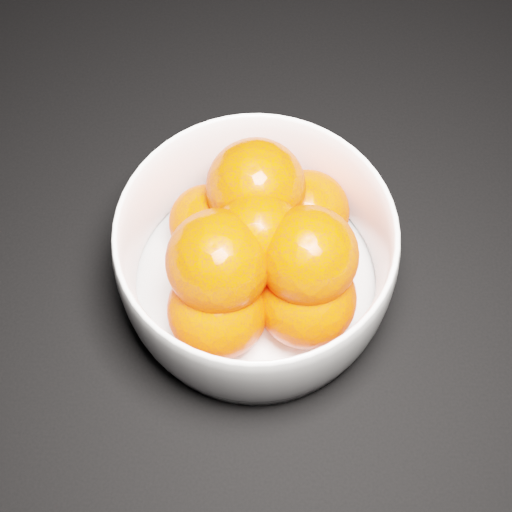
{
  "coord_description": "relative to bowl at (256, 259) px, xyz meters",
  "views": [
    {
      "loc": [
        -0.24,
        0.03,
        0.48
      ],
      "look_at": [
        -0.25,
        0.25,
        0.05
      ],
      "focal_mm": 50.0,
      "sensor_mm": 36.0,
      "label": 1
    }
  ],
  "objects": [
    {
      "name": "bowl",
      "position": [
        0.0,
        0.0,
        0.0
      ],
      "size": [
        0.19,
        0.19,
        0.09
      ],
      "rotation": [
        0.0,
        0.0,
        0.28
      ],
      "color": "white",
      "rests_on": "ground"
    },
    {
      "name": "orange_pile",
      "position": [
        0.0,
        -0.0,
        0.01
      ],
      "size": [
        0.13,
        0.14,
        0.1
      ],
      "color": "#FD3501",
      "rests_on": "bowl"
    }
  ]
}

